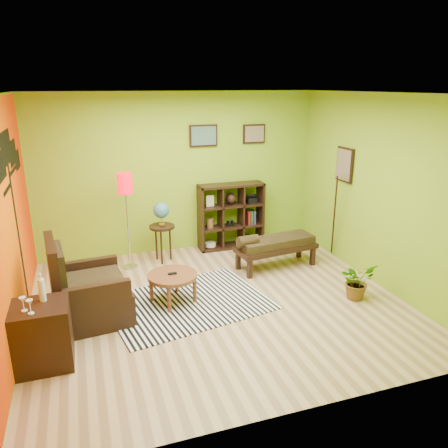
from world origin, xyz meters
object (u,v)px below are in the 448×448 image
object	(u,v)px
coffee_table	(173,278)
bench	(274,245)
globe_table	(161,217)
cube_shelf	(232,216)
potted_plant	(356,285)
armchair	(86,295)
side_cabinet	(42,335)
floor_lamp	(125,192)

from	to	relation	value
coffee_table	bench	bearing A→B (deg)	19.74
globe_table	cube_shelf	distance (m)	1.39
cube_shelf	potted_plant	size ratio (longest dim) A/B	2.29
armchair	bench	bearing A→B (deg)	14.52
side_cabinet	potted_plant	bearing A→B (deg)	3.60
side_cabinet	globe_table	world-z (taller)	globe_table
bench	armchair	bearing A→B (deg)	-165.48
side_cabinet	floor_lamp	size ratio (longest dim) A/B	0.64
cube_shelf	bench	xyz separation A→B (m)	(0.34, -1.14, -0.20)
floor_lamp	bench	xyz separation A→B (m)	(2.26, -0.73, -0.88)
armchair	bench	size ratio (longest dim) A/B	0.79
coffee_table	side_cabinet	size ratio (longest dim) A/B	0.67
coffee_table	floor_lamp	xyz separation A→B (m)	(-0.42, 1.39, 0.93)
cube_shelf	potted_plant	xyz separation A→B (m)	(1.00, -2.50, -0.40)
armchair	coffee_table	bearing A→B (deg)	5.66
armchair	side_cabinet	xyz separation A→B (m)	(-0.47, -0.85, 0.02)
potted_plant	cube_shelf	bearing A→B (deg)	111.72
potted_plant	floor_lamp	bearing A→B (deg)	144.28
armchair	potted_plant	bearing A→B (deg)	-9.18
side_cabinet	globe_table	size ratio (longest dim) A/B	0.98
coffee_table	cube_shelf	distance (m)	2.35
globe_table	cube_shelf	xyz separation A→B (m)	(1.35, 0.28, -0.19)
floor_lamp	cube_shelf	distance (m)	2.08
armchair	potted_plant	size ratio (longest dim) A/B	2.14
coffee_table	armchair	distance (m)	1.15
side_cabinet	cube_shelf	size ratio (longest dim) A/B	0.85
cube_shelf	bench	world-z (taller)	cube_shelf
armchair	cube_shelf	world-z (taller)	cube_shelf
coffee_table	cube_shelf	xyz separation A→B (m)	(1.49, 1.80, 0.24)
coffee_table	cube_shelf	size ratio (longest dim) A/B	0.57
coffee_table	globe_table	size ratio (longest dim) A/B	0.66
coffee_table	globe_table	world-z (taller)	globe_table
side_cabinet	armchair	bearing A→B (deg)	60.77
cube_shelf	armchair	bearing A→B (deg)	-144.12
armchair	side_cabinet	distance (m)	0.97
coffee_table	bench	world-z (taller)	bench
coffee_table	floor_lamp	bearing A→B (deg)	106.88
globe_table	potted_plant	world-z (taller)	globe_table
armchair	floor_lamp	bearing A→B (deg)	64.33
coffee_table	cube_shelf	world-z (taller)	cube_shelf
armchair	bench	world-z (taller)	armchair
cube_shelf	bench	size ratio (longest dim) A/B	0.85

